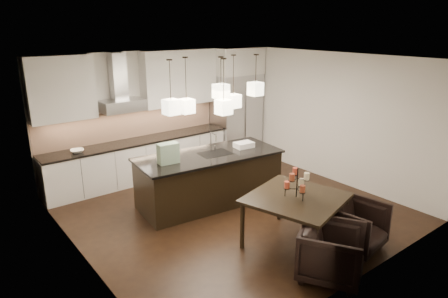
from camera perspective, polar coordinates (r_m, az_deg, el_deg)
floor at (r=7.64m, az=0.93°, el=-8.69°), size 5.50×5.50×0.02m
ceiling at (r=6.88m, az=1.05°, el=12.90°), size 5.50×5.50×0.02m
wall_back at (r=9.37m, az=-9.71°, el=5.18°), size 5.50×0.02×2.80m
wall_front at (r=5.39m, az=19.82°, el=-4.95°), size 5.50×0.02×2.80m
wall_left at (r=5.89m, az=-20.45°, el=-3.12°), size 0.02×5.50×2.80m
wall_right at (r=9.07m, az=14.73°, el=4.44°), size 0.02×5.50×2.80m
refrigerator at (r=10.28m, az=1.76°, el=4.66°), size 1.20×0.72×2.15m
fridge_panel at (r=10.06m, az=1.84°, el=12.45°), size 1.26×0.72×0.65m
lower_cabinets at (r=9.07m, az=-11.86°, el=-1.66°), size 4.21×0.62×0.88m
countertop at (r=8.94m, az=-12.05°, el=1.13°), size 4.21×0.66×0.04m
backsplash at (r=9.11m, az=-13.02°, el=3.56°), size 4.21×0.02×0.63m
upper_cab_left at (r=8.29m, az=-22.31°, el=7.98°), size 1.25×0.35×1.25m
upper_cab_right at (r=9.35m, az=-6.37°, el=10.12°), size 1.85×0.35×1.25m
hood_canopy at (r=8.67m, az=-14.32°, el=6.05°), size 0.90×0.52×0.24m
hood_chimney at (r=8.67m, az=-14.92°, el=10.04°), size 0.30×0.28×0.96m
fruit_bowl at (r=8.40m, az=-20.23°, el=-0.27°), size 0.32×0.32×0.06m
island_body at (r=7.76m, az=-2.13°, el=-4.36°), size 2.79×1.36×0.95m
island_top at (r=7.59m, az=-2.17°, el=-0.90°), size 2.88×1.45×0.04m
faucet at (r=7.66m, az=-1.89°, el=1.05°), size 0.13×0.27×0.41m
tote_bag at (r=7.11m, az=-7.98°, el=-0.61°), size 0.38×0.23×0.37m
food_container at (r=7.98m, az=2.86°, el=0.60°), size 0.39×0.30×0.11m
dining_table at (r=6.47m, az=10.08°, el=-10.00°), size 1.67×1.67×0.81m
candelabra at (r=6.20m, az=10.39°, el=-4.72°), size 0.48×0.48×0.48m
candle_a at (r=6.34m, az=10.98°, el=-4.67°), size 0.10×0.10×0.11m
candle_b at (r=6.20m, az=8.98°, el=-5.08°), size 0.10×0.10×0.11m
candle_c at (r=6.10m, az=11.15°, el=-5.60°), size 0.10×0.10×0.11m
candle_d at (r=6.29m, az=10.14°, el=-3.12°), size 0.10×0.10×0.11m
candle_e at (r=6.04m, az=9.68°, el=-3.98°), size 0.10×0.10×0.11m
candle_f at (r=6.12m, az=11.73°, el=-3.83°), size 0.10×0.10×0.11m
armchair_left at (r=5.80m, az=15.12°, el=-14.09°), size 1.13×1.14×0.77m
armchair_right at (r=6.59m, az=18.23°, el=-10.37°), size 0.92×0.94×0.75m
pendant_a at (r=6.90m, az=-7.56°, el=5.97°), size 0.24×0.24×0.26m
pendant_b at (r=7.36m, az=-5.38°, el=6.12°), size 0.24×0.24×0.26m
pendant_c at (r=7.37m, az=-0.45°, el=8.26°), size 0.24×0.24×0.26m
pendant_d at (r=7.85m, az=1.32°, el=6.87°), size 0.24×0.24×0.26m
pendant_e at (r=7.95m, az=4.51°, el=8.56°), size 0.24×0.24×0.26m
pendant_f at (r=7.07m, az=-0.05°, el=6.01°), size 0.24×0.24×0.26m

